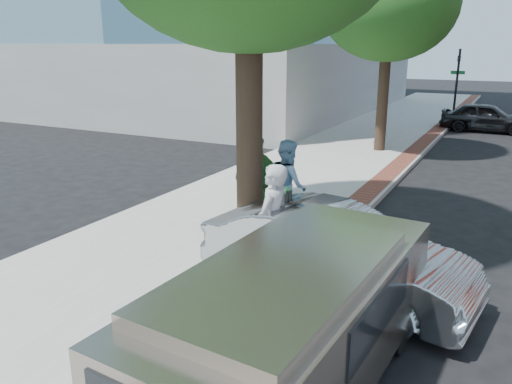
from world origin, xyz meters
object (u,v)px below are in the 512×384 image
Objects in this scene: person_gray at (272,225)px; bg_car at (486,117)px; van at (302,315)px; person_green at (259,179)px; parking_meter at (285,211)px; person_officer at (288,184)px; sedan_silver at (335,254)px.

bg_car is (1.92, 19.17, -0.46)m from person_gray.
person_gray is 2.47m from van.
bg_car is at bearing -108.47° from person_green.
parking_meter is 0.74× the size of person_gray.
person_gray reaches higher than parking_meter.
van is at bearing 32.64° from person_gray.
person_officer is at bearing 112.89° from parking_meter.
person_gray is at bearing 158.70° from person_officer.
person_officer is at bearing -162.48° from person_gray.
person_gray is (0.03, -0.56, -0.06)m from parking_meter.
person_gray is at bearing 114.50° from sedan_silver.
sedan_silver is 2.38m from van.
person_officer reaches higher than sedan_silver.
parking_meter is 0.34× the size of sedan_silver.
sedan_silver is (1.81, -2.20, -0.38)m from person_officer.
person_officer is (-0.85, 2.49, -0.04)m from person_gray.
sedan_silver is at bearing 177.17° from bg_car.
sedan_silver is at bearing 105.44° from person_gray.
sedan_silver is (1.00, -0.27, -0.48)m from parking_meter.
sedan_silver is 0.92× the size of van.
person_gray reaches higher than bg_car.
bg_car is 21.22m from van.
person_gray is 2.63m from person_officer.
bg_car is at bearing 173.05° from person_gray.
person_gray is at bearing -86.81° from parking_meter.
bg_car is at bearing 92.07° from van.
person_green is at bearing 55.47° from sedan_silver.
person_officer is at bearing 161.69° from person_green.
van is at bearing 116.16° from person_green.
parking_meter is 0.57m from person_gray.
parking_meter is at bearing 121.85° from van.
person_gray is 19.27m from bg_car.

